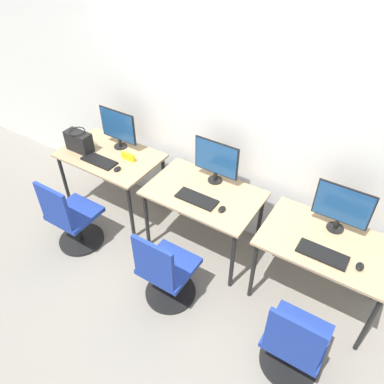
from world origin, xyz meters
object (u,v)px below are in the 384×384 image
(monitor_left, at_px, (118,127))
(mouse_left, at_px, (117,169))
(mouse_right, at_px, (360,266))
(monitor_right, at_px, (342,207))
(monitor_center, at_px, (216,160))
(office_chair_center, at_px, (166,274))
(handbag, at_px, (79,141))
(office_chair_left, at_px, (72,220))
(keyboard_center, at_px, (197,199))
(keyboard_right, at_px, (322,254))
(keyboard_left, at_px, (99,161))
(office_chair_right, at_px, (293,345))
(mouse_center, at_px, (222,209))

(monitor_left, xyz_separation_m, mouse_left, (0.26, -0.36, -0.23))
(monitor_left, xyz_separation_m, mouse_right, (2.67, -0.32, -0.23))
(monitor_right, bearing_deg, monitor_center, 178.70)
(office_chair_center, distance_m, handbag, 1.78)
(office_chair_left, relative_size, office_chair_center, 1.00)
(keyboard_center, relative_size, handbag, 1.33)
(keyboard_right, height_order, handbag, handbag)
(monitor_center, relative_size, keyboard_center, 1.16)
(keyboard_left, xyz_separation_m, office_chair_right, (2.45, -0.60, -0.41))
(keyboard_left, height_order, mouse_left, mouse_left)
(monitor_left, height_order, handbag, monitor_left)
(monitor_left, relative_size, keyboard_right, 1.16)
(monitor_right, bearing_deg, monitor_left, -179.80)
(office_chair_left, distance_m, monitor_center, 1.61)
(handbag, bearing_deg, keyboard_left, -9.78)
(monitor_left, distance_m, mouse_right, 2.70)
(keyboard_center, xyz_separation_m, keyboard_right, (1.20, -0.03, 0.00))
(keyboard_right, distance_m, mouse_right, 0.28)
(office_chair_left, distance_m, handbag, 0.87)
(mouse_left, distance_m, handbag, 0.60)
(monitor_center, distance_m, handbag, 1.56)
(mouse_left, relative_size, handbag, 0.30)
(keyboard_left, relative_size, office_chair_right, 0.46)
(mouse_left, bearing_deg, monitor_left, 126.60)
(keyboard_right, bearing_deg, office_chair_left, -167.04)
(monitor_center, bearing_deg, office_chair_left, -141.40)
(keyboard_center, relative_size, monitor_right, 0.86)
(mouse_left, bearing_deg, keyboard_left, 177.44)
(keyboard_center, bearing_deg, monitor_right, 14.93)
(mouse_right, bearing_deg, keyboard_right, -174.51)
(mouse_left, bearing_deg, office_chair_left, -112.71)
(monitor_right, xyz_separation_m, handbag, (-2.72, -0.30, -0.13))
(monitor_center, xyz_separation_m, office_chair_center, (0.06, -0.96, -0.64))
(keyboard_left, xyz_separation_m, monitor_center, (1.20, 0.38, 0.23))
(monitor_center, height_order, mouse_right, monitor_center)
(office_chair_center, bearing_deg, mouse_right, 23.10)
(keyboard_left, height_order, mouse_center, mouse_center)
(keyboard_center, relative_size, keyboard_right, 1.00)
(office_chair_center, height_order, monitor_right, monitor_right)
(handbag, bearing_deg, mouse_center, -0.84)
(mouse_right, bearing_deg, handbag, 179.46)
(keyboard_right, height_order, mouse_right, mouse_right)
(mouse_right, bearing_deg, monitor_left, 173.25)
(mouse_left, relative_size, monitor_center, 0.19)
(mouse_left, xyz_separation_m, office_chair_right, (2.19, -0.59, -0.41))
(monitor_center, relative_size, handbag, 1.54)
(monitor_center, xyz_separation_m, keyboard_right, (1.20, -0.38, -0.23))
(office_chair_left, distance_m, keyboard_right, 2.44)
(office_chair_center, xyz_separation_m, mouse_right, (1.42, 0.60, 0.41))
(office_chair_center, xyz_separation_m, monitor_right, (1.14, 0.93, 0.64))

